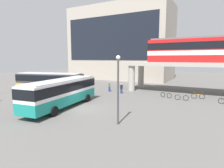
{
  "coord_description": "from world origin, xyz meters",
  "views": [
    {
      "loc": [
        12.65,
        -16.59,
        5.54
      ],
      "look_at": [
        0.88,
        5.03,
        2.2
      ],
      "focal_mm": 30.04,
      "sensor_mm": 36.0,
      "label": 1
    }
  ],
  "objects": [
    {
      "name": "bus_main",
      "position": [
        -2.23,
        -0.97,
        1.99
      ],
      "size": [
        3.9,
        11.27,
        3.22
      ],
      "color": "teal",
      "rests_on": "ground_plane"
    },
    {
      "name": "pedestrian_at_kerb",
      "position": [
        -0.16,
        10.08,
        0.74
      ],
      "size": [
        0.36,
        0.46,
        1.58
      ],
      "color": "navy",
      "rests_on": "ground_plane"
    },
    {
      "name": "bicycle_green",
      "position": [
        6.85,
        10.3,
        0.36
      ],
      "size": [
        1.7,
        0.67,
        1.04
      ],
      "color": "black",
      "rests_on": "ground_plane"
    },
    {
      "name": "bicycle_brown",
      "position": [
        9.08,
        9.59,
        0.36
      ],
      "size": [
        1.79,
        0.12,
        1.04
      ],
      "color": "black",
      "rests_on": "ground_plane"
    },
    {
      "name": "ground_plane",
      "position": [
        0.0,
        10.0,
        0.0
      ],
      "size": [
        120.0,
        120.0,
        0.0
      ],
      "primitive_type": "plane",
      "color": "#605E5B"
    },
    {
      "name": "elevated_platform",
      "position": [
        12.4,
        15.46,
        4.23
      ],
      "size": [
        26.57,
        6.27,
        4.96
      ],
      "color": "#ADA89E",
      "rests_on": "ground_plane"
    },
    {
      "name": "bus_secondary",
      "position": [
        -10.88,
        5.24,
        1.99
      ],
      "size": [
        11.33,
        5.19,
        3.22
      ],
      "color": "orange",
      "rests_on": "ground_plane"
    },
    {
      "name": "bicycle_orange",
      "position": [
        10.94,
        11.6,
        0.36
      ],
      "size": [
        1.77,
        0.42,
        1.04
      ],
      "color": "black",
      "rests_on": "ground_plane"
    },
    {
      "name": "train",
      "position": [
        13.48,
        15.46,
        6.93
      ],
      "size": [
        21.52,
        2.96,
        3.84
      ],
      "color": "red",
      "rests_on": "elevated_platform"
    },
    {
      "name": "pedestrian_near_building",
      "position": [
        -2.71,
        10.71,
        0.79
      ],
      "size": [
        0.4,
        0.47,
        1.67
      ],
      "color": "navy",
      "rests_on": "ground_plane"
    },
    {
      "name": "lamp_post",
      "position": [
        5.75,
        -2.87,
        3.46
      ],
      "size": [
        0.36,
        0.36,
        5.81
      ],
      "color": "#3F3F44",
      "rests_on": "ground_plane"
    },
    {
      "name": "station_building",
      "position": [
        -10.6,
        31.34,
        9.65
      ],
      "size": [
        27.32,
        13.15,
        19.29
      ],
      "color": "#B2A899",
      "rests_on": "ground_plane"
    }
  ]
}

